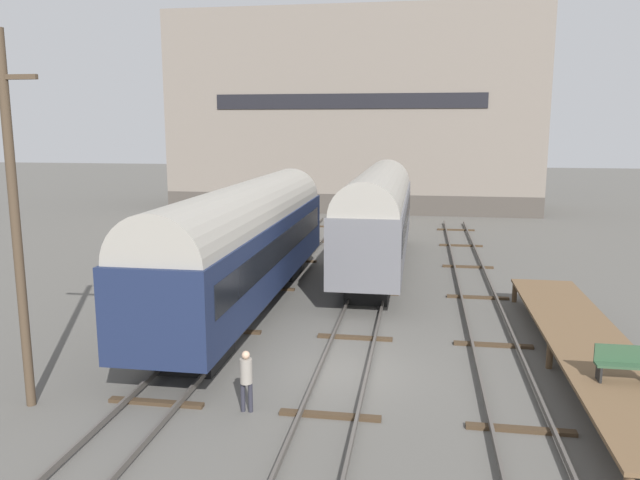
{
  "coord_description": "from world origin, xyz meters",
  "views": [
    {
      "loc": [
        2.1,
        -17.58,
        7.25
      ],
      "look_at": [
        -2.33,
        9.81,
        2.2
      ],
      "focal_mm": 35.0,
      "sensor_mm": 36.0,
      "label": 1
    }
  ],
  "objects_px": {
    "train_car_navy": "(246,239)",
    "utility_pole": "(15,220)",
    "train_car_grey": "(378,212)",
    "person_worker": "(246,375)",
    "bench": "(624,362)"
  },
  "relations": [
    {
      "from": "person_worker",
      "to": "bench",
      "type": "bearing_deg",
      "value": 7.58
    },
    {
      "from": "train_car_grey",
      "to": "train_car_navy",
      "type": "xyz_separation_m",
      "value": [
        -4.66,
        -7.89,
        -0.09
      ]
    },
    {
      "from": "train_car_navy",
      "to": "train_car_grey",
      "type": "bearing_deg",
      "value": 59.45
    },
    {
      "from": "person_worker",
      "to": "utility_pole",
      "type": "xyz_separation_m",
      "value": [
        -5.75,
        -0.53,
        3.97
      ]
    },
    {
      "from": "bench",
      "to": "train_car_navy",
      "type": "bearing_deg",
      "value": 147.38
    },
    {
      "from": "bench",
      "to": "person_worker",
      "type": "distance_m",
      "value": 9.53
    },
    {
      "from": "train_car_navy",
      "to": "person_worker",
      "type": "height_order",
      "value": "train_car_navy"
    },
    {
      "from": "train_car_grey",
      "to": "person_worker",
      "type": "xyz_separation_m",
      "value": [
        -2.17,
        -16.78,
        -2.0
      ]
    },
    {
      "from": "utility_pole",
      "to": "bench",
      "type": "bearing_deg",
      "value": 6.71
    },
    {
      "from": "train_car_navy",
      "to": "utility_pole",
      "type": "height_order",
      "value": "utility_pole"
    },
    {
      "from": "utility_pole",
      "to": "person_worker",
      "type": "bearing_deg",
      "value": 5.28
    },
    {
      "from": "bench",
      "to": "utility_pole",
      "type": "height_order",
      "value": "utility_pole"
    },
    {
      "from": "person_worker",
      "to": "utility_pole",
      "type": "relative_size",
      "value": 0.17
    },
    {
      "from": "train_car_navy",
      "to": "person_worker",
      "type": "bearing_deg",
      "value": -74.33
    },
    {
      "from": "person_worker",
      "to": "utility_pole",
      "type": "bearing_deg",
      "value": -174.72
    }
  ]
}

